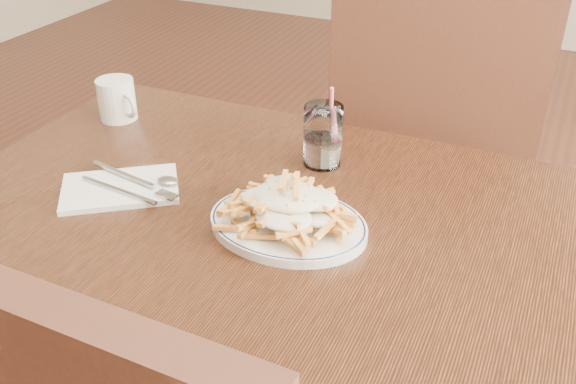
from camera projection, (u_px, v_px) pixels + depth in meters
The scene contains 8 objects.
table at pixel (275, 260), 1.10m from camera, with size 1.20×0.80×0.75m.
chair_far at pixel (431, 148), 1.63m from camera, with size 0.52×0.52×1.03m.
fries_plate at pixel (288, 224), 1.03m from camera, with size 0.31×0.29×0.02m.
loaded_fries at pixel (288, 202), 1.01m from camera, with size 0.22×0.18×0.06m.
napkin at pixel (120, 188), 1.14m from camera, with size 0.20×0.13×0.01m, color white.
cutlery at pixel (122, 183), 1.14m from camera, with size 0.21×0.09×0.01m.
water_glass at pixel (323, 139), 1.20m from camera, with size 0.07×0.07×0.16m.
coffee_mug at pixel (117, 100), 1.37m from camera, with size 0.11×0.08×0.09m.
Camera 1 is at (0.38, -0.79, 1.34)m, focal length 40.00 mm.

